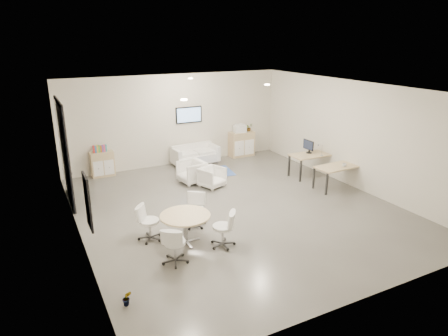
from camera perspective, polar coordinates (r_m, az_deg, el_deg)
The scene contains 21 objects.
room_shell at distance 10.34m, azimuth 1.80°, elevation 2.46°, with size 9.60×10.60×4.80m.
glass_door at distance 11.62m, azimuth -21.94°, elevation 2.40°, with size 0.09×1.90×2.85m.
artwork at distance 7.71m, azimuth -18.88°, elevation -4.64°, with size 0.05×0.54×1.04m.
wall_tv at distance 14.45m, azimuth -5.05°, elevation 7.58°, with size 0.98×0.06×0.58m.
ceiling_spots at distance 10.67m, azimuth -1.28°, elevation 11.62°, with size 3.14×4.14×0.03m.
sideboard_left at distance 13.76m, azimuth -16.96°, elevation 0.54°, with size 0.74×0.38×0.83m.
sideboard_right at distance 15.41m, azimuth 2.51°, elevation 3.45°, with size 0.95×0.46×0.95m.
books at distance 13.61m, azimuth -17.32°, elevation 2.64°, with size 0.43×0.14×0.22m.
printer at distance 15.23m, azimuth 2.26°, elevation 5.68°, with size 0.49×0.43×0.31m.
loveseat at distance 14.46m, azimuth -4.22°, elevation 1.81°, with size 1.66×0.90×0.61m.
blue_rug at distance 13.60m, azimuth -2.30°, elevation -0.66°, with size 1.66×1.11×0.01m, color #325599.
armchair_left at distance 12.62m, azimuth -4.63°, elevation -0.41°, with size 0.75×0.70×0.77m, color white.
armchair_right at distance 12.23m, azimuth -1.73°, elevation -1.19°, with size 0.67×0.62×0.68m, color white.
desk_rear at distance 13.42m, azimuth 12.43°, elevation 1.65°, with size 1.46×0.76×0.75m.
desk_front at distance 12.50m, azimuth 15.89°, elevation -0.03°, with size 1.40×0.75×0.71m.
monitor at distance 13.42m, azimuth 11.98°, elevation 3.07°, with size 0.20×0.50×0.44m.
round_table at distance 8.92m, azimuth -5.55°, elevation -7.17°, with size 1.12×1.12×0.68m.
meeting_chairs at distance 9.00m, azimuth -5.52°, elevation -8.24°, with size 2.16×2.16×0.82m.
plant_cabinet at distance 15.42m, azimuth 3.57°, elevation 5.69°, with size 0.26×0.29×0.22m, color #3F7F3F.
plant_floor at distance 7.45m, azimuth -13.66°, elevation -18.11°, with size 0.16×0.29×0.13m, color #3F7F3F.
cup at distance 12.43m, azimuth 16.82°, elevation 0.44°, with size 0.13×0.10×0.13m, color white.
Camera 1 is at (-4.81, -8.71, 4.42)m, focal length 32.00 mm.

